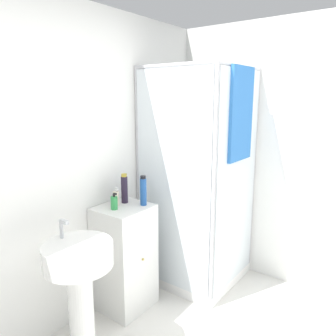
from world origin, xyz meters
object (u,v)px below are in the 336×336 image
(shampoo_bottle_blue, at_px, (143,191))
(lotion_bottle_white, at_px, (116,198))
(sink, at_px, (79,280))
(soap_dispenser, at_px, (114,203))
(shampoo_bottle_tall_black, at_px, (124,189))

(shampoo_bottle_blue, height_order, lotion_bottle_white, shampoo_bottle_blue)
(sink, height_order, lotion_bottle_white, lotion_bottle_white)
(sink, relative_size, shampoo_bottle_blue, 4.06)
(lotion_bottle_white, bearing_deg, shampoo_bottle_blue, -51.22)
(sink, xyz_separation_m, soap_dispenser, (0.56, 0.24, 0.33))
(lotion_bottle_white, bearing_deg, sink, -155.03)
(shampoo_bottle_tall_black, bearing_deg, shampoo_bottle_blue, -74.30)
(soap_dispenser, xyz_separation_m, shampoo_bottle_tall_black, (0.17, 0.05, 0.07))
(shampoo_bottle_tall_black, xyz_separation_m, shampoo_bottle_blue, (0.05, -0.17, -0.00))
(sink, xyz_separation_m, lotion_bottle_white, (0.64, 0.30, 0.34))
(shampoo_bottle_tall_black, xyz_separation_m, lotion_bottle_white, (-0.09, 0.01, -0.06))
(shampoo_bottle_tall_black, relative_size, shampoo_bottle_blue, 1.01)
(sink, bearing_deg, soap_dispenser, 23.13)
(shampoo_bottle_blue, distance_m, lotion_bottle_white, 0.24)
(sink, bearing_deg, shampoo_bottle_blue, 8.73)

